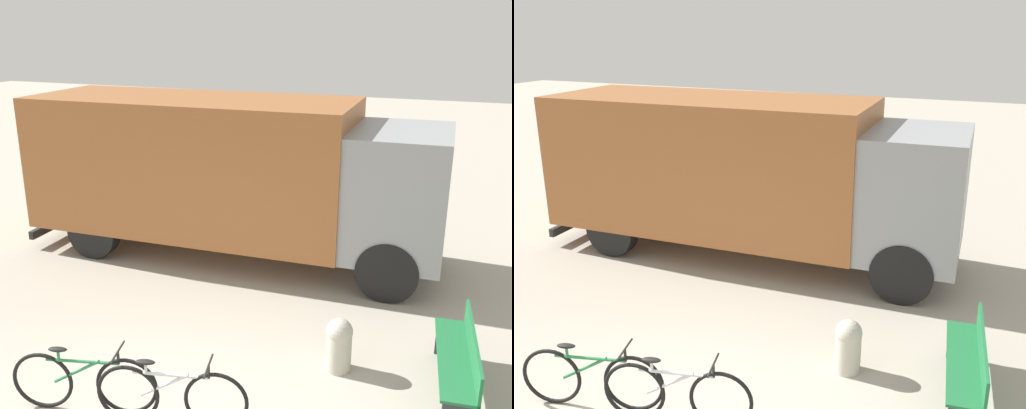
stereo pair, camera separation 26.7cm
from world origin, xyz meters
The scene contains 5 objects.
delivery_truck centered at (-1.30, 5.34, 1.66)m, with size 7.76×2.57×2.96m.
park_bench centered at (3.02, 2.28, 0.49)m, with size 0.59×1.85×0.84m.
bicycle_near centered at (-0.94, 0.43, 0.38)m, with size 1.66×0.57×0.81m.
bicycle_middle centered at (0.11, 0.56, 0.38)m, with size 1.67×0.53×0.81m.
bollard_near_bench centered at (1.57, 2.27, 0.39)m, with size 0.34×0.34×0.72m.
Camera 2 is at (3.12, -3.93, 4.28)m, focal length 40.00 mm.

